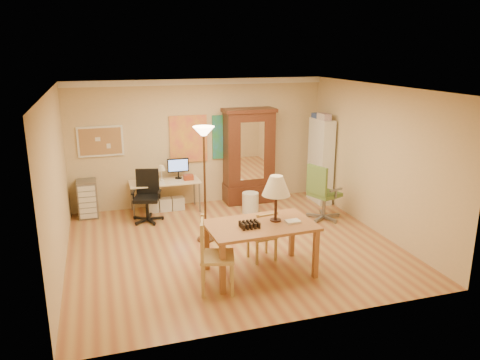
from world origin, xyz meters
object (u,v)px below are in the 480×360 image
object	(u,v)px
dining_table	(266,213)
office_chair_green	(323,205)
bookshelf	(321,161)
armoire	(249,162)
computer_desk	(166,193)
office_chair_black	(148,208)

from	to	relation	value
dining_table	office_chair_green	size ratio (longest dim) A/B	1.45
office_chair_green	bookshelf	size ratio (longest dim) A/B	0.61
dining_table	armoire	distance (m)	3.44
computer_desk	bookshelf	distance (m)	3.43
dining_table	computer_desk	distance (m)	3.46
computer_desk	armoire	bearing A→B (deg)	2.66
office_chair_black	office_chair_green	bearing A→B (deg)	-15.84
office_chair_black	computer_desk	bearing A→B (deg)	47.80
armoire	bookshelf	distance (m)	1.58
computer_desk	office_chair_green	distance (m)	3.24
dining_table	office_chair_green	xyz separation A→B (m)	(1.88, 1.81, -0.65)
armoire	bookshelf	bearing A→B (deg)	-16.17
bookshelf	dining_table	bearing A→B (deg)	-128.96
office_chair_black	office_chair_green	world-z (taller)	office_chair_green
computer_desk	armoire	xyz separation A→B (m)	(1.85, 0.09, 0.50)
computer_desk	bookshelf	xyz separation A→B (m)	(3.37, -0.35, 0.52)
office_chair_green	armoire	size ratio (longest dim) A/B	0.54
office_chair_black	office_chair_green	distance (m)	3.48
computer_desk	armoire	size ratio (longest dim) A/B	0.69
dining_table	office_chair_black	world-z (taller)	dining_table
office_chair_green	dining_table	bearing A→B (deg)	-136.04
computer_desk	office_chair_green	world-z (taller)	office_chair_green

